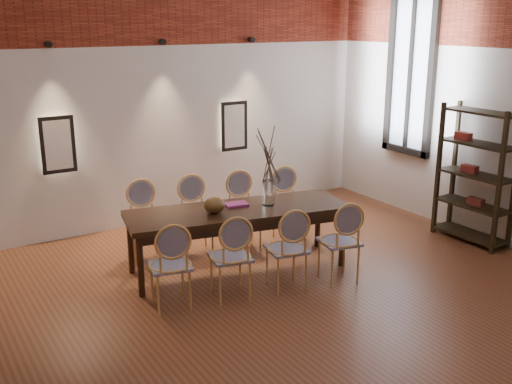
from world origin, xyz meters
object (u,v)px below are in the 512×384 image
chair_near_b (230,257)px  chair_far_d (290,206)px  vase (269,193)px  chair_near_c (286,249)px  book (236,204)px  chair_far_a (145,223)px  bowl (214,205)px  shelving_rack (475,175)px  dining_table (238,239)px  chair_near_d (339,241)px  chair_near_a (170,265)px  chair_far_c (244,211)px  chair_far_b (196,217)px

chair_near_b → chair_far_d: 1.88m
vase → chair_far_d: bearing=38.7°
chair_near_c → book: 0.91m
chair_far_a → bowl: size_ratio=3.92×
chair_near_c → shelving_rack: size_ratio=0.52×
chair_near_b → vase: size_ratio=3.13×
dining_table → chair_far_a: 1.18m
chair_far_d → chair_far_a: bearing=-0.0°
chair_near_d → shelving_rack: bearing=13.2°
chair_near_a → chair_far_a: (0.28, 1.35, 0.00)m
chair_near_b → chair_far_a: 1.52m
chair_near_b → chair_far_d: (1.53, 1.10, 0.00)m
chair_far_c → book: size_ratio=3.62×
chair_far_d → vase: size_ratio=3.13×
chair_far_d → shelving_rack: shelving_rack is taller
bowl → shelving_rack: (3.41, -0.81, 0.06)m
book → chair_far_a: bearing=138.0°
chair_far_c → shelving_rack: (2.66, -1.41, 0.43)m
chair_far_c → book: chair_far_c is taller
chair_near_d → chair_far_a: 2.36m
chair_far_a → chair_far_c: 1.28m
chair_near_c → book: chair_near_c is taller
chair_near_a → chair_far_d: (2.15, 0.97, 0.00)m
chair_far_a → vase: 1.57m
chair_near_c → shelving_rack: (2.93, -0.06, 0.43)m
chair_far_a → vase: vase is taller
chair_near_d → vase: (-0.43, 0.79, 0.43)m
chair_far_b → book: (0.22, -0.63, 0.30)m
book → chair_near_b: bearing=-124.5°
chair_far_a → chair_far_b: same height
dining_table → bowl: (-0.30, 0.01, 0.46)m
chair_near_b → bowl: 0.74m
chair_near_c → chair_near_a: bearing=180.0°
book → shelving_rack: bearing=-16.5°
chair_far_b → vase: 1.07m
chair_near_d → vase: size_ratio=3.13×
chair_near_b → shelving_rack: 3.59m
chair_far_d → chair_near_b: bearing=47.2°
chair_near_a → vase: vase is taller
chair_near_b → chair_far_a: bearing=114.8°
chair_near_b → chair_near_d: bearing=-0.0°
dining_table → bowl: 0.55m
bowl → shelving_rack: shelving_rack is taller
book → chair_near_c: bearing=-81.2°
chair_near_c → chair_far_a: size_ratio=1.00×
chair_near_a → chair_near_b: bearing=0.0°
chair_far_a → chair_far_c: (1.25, -0.25, 0.00)m
chair_far_d → book: 1.14m
chair_near_b → chair_far_b: same height
vase → bowl: size_ratio=1.25×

